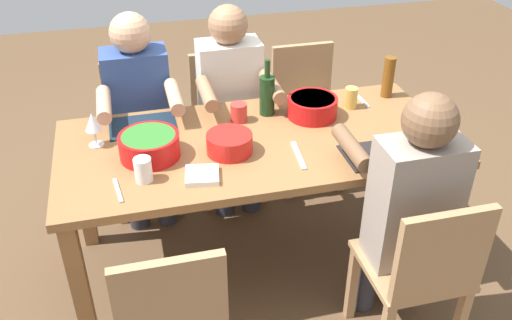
{
  "coord_description": "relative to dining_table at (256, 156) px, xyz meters",
  "views": [
    {
      "loc": [
        -0.55,
        -2.18,
        2.07
      ],
      "look_at": [
        0.0,
        0.0,
        0.63
      ],
      "focal_mm": 39.25,
      "sensor_mm": 36.0,
      "label": 1
    }
  ],
  "objects": [
    {
      "name": "ground_plane",
      "position": [
        0.0,
        0.0,
        -0.65
      ],
      "size": [
        8.0,
        8.0,
        0.0
      ],
      "primitive_type": "plane",
      "color": "brown"
    },
    {
      "name": "dining_table",
      "position": [
        0.0,
        0.0,
        0.0
      ],
      "size": [
        1.83,
        0.84,
        0.74
      ],
      "color": "olive",
      "rests_on": "ground_plane"
    },
    {
      "name": "chair_far_center",
      "position": [
        0.0,
        0.74,
        -0.17
      ],
      "size": [
        0.4,
        0.4,
        0.85
      ],
      "color": "#A87F56",
      "rests_on": "ground_plane"
    },
    {
      "name": "diner_far_center",
      "position": [
        -0.0,
        0.56,
        0.04
      ],
      "size": [
        0.41,
        0.53,
        1.2
      ],
      "color": "#2D2D38",
      "rests_on": "ground_plane"
    },
    {
      "name": "chair_near_right",
      "position": [
        0.5,
        -0.74,
        -0.17
      ],
      "size": [
        0.4,
        0.4,
        0.85
      ],
      "color": "#A87F56",
      "rests_on": "ground_plane"
    },
    {
      "name": "diner_near_right",
      "position": [
        0.5,
        -0.56,
        0.04
      ],
      "size": [
        0.41,
        0.53,
        1.2
      ],
      "color": "#2D2D38",
      "rests_on": "ground_plane"
    },
    {
      "name": "chair_far_right",
      "position": [
        0.5,
        0.74,
        -0.17
      ],
      "size": [
        0.4,
        0.4,
        0.85
      ],
      "color": "#A87F56",
      "rests_on": "ground_plane"
    },
    {
      "name": "chair_far_left",
      "position": [
        -0.5,
        0.74,
        -0.17
      ],
      "size": [
        0.4,
        0.4,
        0.85
      ],
      "color": "#A87F56",
      "rests_on": "ground_plane"
    },
    {
      "name": "diner_far_left",
      "position": [
        -0.5,
        0.56,
        0.04
      ],
      "size": [
        0.41,
        0.53,
        1.2
      ],
      "color": "#2D2D38",
      "rests_on": "ground_plane"
    },
    {
      "name": "chair_near_left",
      "position": [
        -0.5,
        -0.74,
        -0.17
      ],
      "size": [
        0.4,
        0.4,
        0.85
      ],
      "color": "#A87F56",
      "rests_on": "ground_plane"
    },
    {
      "name": "serving_bowl_greens",
      "position": [
        -0.49,
        -0.02,
        0.15
      ],
      "size": [
        0.27,
        0.27,
        0.11
      ],
      "color": "red",
      "rests_on": "dining_table"
    },
    {
      "name": "serving_bowl_salad",
      "position": [
        0.33,
        0.16,
        0.15
      ],
      "size": [
        0.25,
        0.25,
        0.1
      ],
      "color": "red",
      "rests_on": "dining_table"
    },
    {
      "name": "serving_bowl_pasta",
      "position": [
        -0.14,
        -0.07,
        0.14
      ],
      "size": [
        0.21,
        0.21,
        0.09
      ],
      "color": "red",
      "rests_on": "dining_table"
    },
    {
      "name": "wine_bottle",
      "position": [
        0.12,
        0.24,
        0.2
      ],
      "size": [
        0.08,
        0.08,
        0.29
      ],
      "color": "#193819",
      "rests_on": "dining_table"
    },
    {
      "name": "beer_bottle",
      "position": [
        0.79,
        0.28,
        0.2
      ],
      "size": [
        0.06,
        0.06,
        0.22
      ],
      "primitive_type": "cylinder",
      "color": "brown",
      "rests_on": "dining_table"
    },
    {
      "name": "wine_glass",
      "position": [
        -0.72,
        0.13,
        0.2
      ],
      "size": [
        0.08,
        0.08,
        0.17
      ],
      "color": "silver",
      "rests_on": "dining_table"
    },
    {
      "name": "cup_far_center",
      "position": [
        -0.04,
        0.21,
        0.13
      ],
      "size": [
        0.08,
        0.08,
        0.09
      ],
      "primitive_type": "cylinder",
      "color": "red",
      "rests_on": "dining_table"
    },
    {
      "name": "placemat_near_right",
      "position": [
        0.5,
        -0.26,
        0.09
      ],
      "size": [
        0.32,
        0.23,
        0.01
      ],
      "primitive_type": "cube",
      "color": "black",
      "rests_on": "dining_table"
    },
    {
      "name": "cup_far_right",
      "position": [
        0.55,
        0.21,
        0.14
      ],
      "size": [
        0.07,
        0.07,
        0.11
      ],
      "primitive_type": "cylinder",
      "color": "gold",
      "rests_on": "dining_table"
    },
    {
      "name": "fork_far_right",
      "position": [
        0.64,
        0.26,
        0.09
      ],
      "size": [
        0.02,
        0.17,
        0.01
      ],
      "primitive_type": "cube",
      "rotation": [
        0.0,
        0.0,
        0.02
      ],
      "color": "silver",
      "rests_on": "dining_table"
    },
    {
      "name": "placemat_far_left",
      "position": [
        -0.5,
        0.26,
        0.09
      ],
      "size": [
        0.32,
        0.23,
        0.01
      ],
      "primitive_type": "cube",
      "color": "#142333",
      "rests_on": "dining_table"
    },
    {
      "name": "cup_near_left",
      "position": [
        -0.53,
        -0.21,
        0.14
      ],
      "size": [
        0.07,
        0.07,
        0.11
      ],
      "primitive_type": "cylinder",
      "color": "white",
      "rests_on": "dining_table"
    },
    {
      "name": "fork_near_left",
      "position": [
        -0.64,
        -0.26,
        0.09
      ],
      "size": [
        0.04,
        0.17,
        0.01
      ],
      "primitive_type": "cube",
      "rotation": [
        0.0,
        0.0,
        0.12
      ],
      "color": "silver",
      "rests_on": "dining_table"
    },
    {
      "name": "carving_knife",
      "position": [
        0.15,
        -0.18,
        0.09
      ],
      "size": [
        0.04,
        0.23,
        0.01
      ],
      "primitive_type": "cube",
      "rotation": [
        0.0,
        0.0,
        1.48
      ],
      "color": "silver",
      "rests_on": "dining_table"
    },
    {
      "name": "napkin_stack",
      "position": [
        -0.3,
        -0.25,
        0.1
      ],
      "size": [
        0.16,
        0.16,
        0.02
      ],
      "primitive_type": "cube",
      "rotation": [
        0.0,
        0.0,
        -0.16
      ],
      "color": "white",
      "rests_on": "dining_table"
    }
  ]
}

